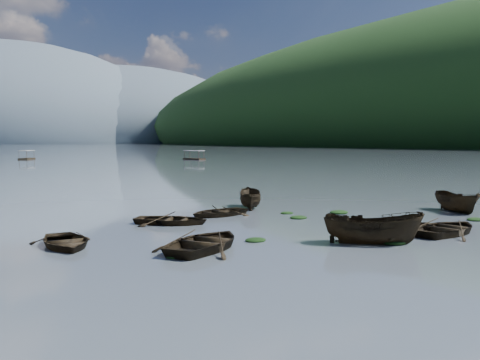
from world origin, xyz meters
TOP-DOWN VIEW (x-y plane):
  - ground_plane at (0.00, 0.00)m, footprint 2400.00×2400.00m
  - haze_mtn_c at (140.00, 900.00)m, footprint 520.00×520.00m
  - haze_mtn_d at (320.00, 900.00)m, footprint 520.00×520.00m
  - rowboat_0 at (-12.21, 6.82)m, footprint 3.10×4.09m
  - rowboat_1 at (-7.48, 3.12)m, footprint 5.77×5.36m
  - rowboat_2 at (-0.91, 0.08)m, footprint 4.19×4.04m
  - rowboat_3 at (2.90, 2.39)m, footprint 4.73×4.94m
  - rowboat_4 at (4.04, -0.07)m, footprint 4.90×3.86m
  - rowboat_5 at (11.34, 4.48)m, footprint 2.86×4.29m
  - rowboat_6 at (-5.78, 9.90)m, footprint 4.84×4.82m
  - rowboat_7 at (-2.05, 11.24)m, footprint 4.22×3.30m
  - rowboat_8 at (1.55, 13.18)m, footprint 3.22×3.95m
  - weed_clump_0 at (-9.15, 2.37)m, footprint 1.00×0.82m
  - weed_clump_1 at (-4.79, 3.40)m, footprint 0.99×0.79m
  - weed_clump_2 at (0.02, -0.35)m, footprint 1.37×1.10m
  - weed_clump_3 at (1.93, 9.70)m, footprint 0.84×0.71m
  - weed_clump_4 at (9.08, 1.74)m, footprint 1.05×0.83m
  - weed_clump_5 at (-5.36, 9.55)m, footprint 0.99×0.80m
  - weed_clump_6 at (1.24, 7.75)m, footprint 1.05×0.87m
  - weed_clump_7 at (4.63, 7.99)m, footprint 1.23×0.99m
  - pontoon_centre at (8.30, 116.10)m, footprint 4.67×5.61m
  - pontoon_right at (40.43, 93.33)m, footprint 3.68×5.68m

SIDE VIEW (x-z plane):
  - ground_plane at x=0.00m, z-range 0.00..0.00m
  - haze_mtn_c at x=140.00m, z-range -130.00..130.00m
  - haze_mtn_d at x=320.00m, z-range -110.00..110.00m
  - rowboat_0 at x=-12.21m, z-range -0.40..0.40m
  - rowboat_1 at x=-7.48m, z-range -0.49..0.49m
  - rowboat_2 at x=-0.91m, z-range -0.82..0.82m
  - rowboat_3 at x=2.90m, z-range -0.42..0.42m
  - rowboat_4 at x=4.04m, z-range -0.46..0.46m
  - rowboat_5 at x=11.34m, z-range -0.78..0.78m
  - rowboat_6 at x=-5.78m, z-range -0.41..0.41m
  - rowboat_7 at x=-2.05m, z-range -0.40..0.40m
  - rowboat_8 at x=1.55m, z-range -0.73..0.73m
  - weed_clump_0 at x=-9.15m, z-range -0.11..0.11m
  - weed_clump_1 at x=-4.79m, z-range -0.11..0.11m
  - weed_clump_2 at x=0.02m, z-range -0.15..0.15m
  - weed_clump_3 at x=1.93m, z-range -0.09..0.09m
  - weed_clump_4 at x=9.08m, z-range -0.11..0.11m
  - weed_clump_5 at x=-5.36m, z-range -0.10..0.10m
  - weed_clump_6 at x=1.24m, z-range -0.11..0.11m
  - weed_clump_7 at x=4.63m, z-range -0.13..0.13m
  - pontoon_centre at x=8.30m, z-range -1.01..1.01m
  - pontoon_right at x=40.43m, z-range -1.01..1.01m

